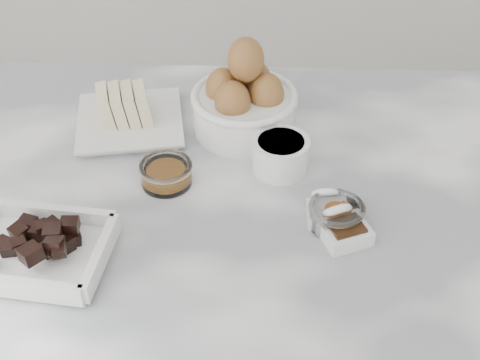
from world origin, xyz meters
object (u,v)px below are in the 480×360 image
butter_plate (127,113)px  salt_spoon (327,209)px  honey_bowl (166,173)px  sugar_ramekin (281,153)px  zest_bowl (336,214)px  vanilla_spoon (343,228)px  chocolate_dish (35,248)px  egg_bowl (244,101)px

butter_plate → salt_spoon: bearing=-33.3°
butter_plate → honey_bowl: butter_plate is taller
sugar_ramekin → zest_bowl: sugar_ramekin is taller
vanilla_spoon → chocolate_dish: bearing=-171.4°
zest_bowl → honey_bowl: bearing=162.0°
vanilla_spoon → butter_plate: bearing=143.7°
vanilla_spoon → salt_spoon: size_ratio=1.29×
butter_plate → vanilla_spoon: butter_plate is taller
chocolate_dish → butter_plate: (0.07, 0.30, 0.00)m
butter_plate → sugar_ramekin: (0.24, -0.10, 0.00)m
sugar_ramekin → honey_bowl: (-0.16, -0.04, -0.01)m
egg_bowl → salt_spoon: bearing=-59.2°
butter_plate → salt_spoon: 0.37m
sugar_ramekin → egg_bowl: size_ratio=0.50×
butter_plate → zest_bowl: size_ratio=2.50×
zest_bowl → vanilla_spoon: 0.02m
honey_bowl → vanilla_spoon: (0.25, -0.10, -0.00)m
sugar_ramekin → egg_bowl: bearing=119.9°
honey_bowl → chocolate_dish: bearing=-132.4°
butter_plate → chocolate_dish: bearing=-102.4°
butter_plate → sugar_ramekin: butter_plate is taller
chocolate_dish → egg_bowl: (0.25, 0.30, 0.03)m
sugar_ramekin → butter_plate: bearing=157.8°
sugar_ramekin → salt_spoon: (0.06, -0.10, -0.01)m
honey_bowl → zest_bowl: 0.25m
chocolate_dish → salt_spoon: (0.37, 0.10, -0.01)m
sugar_ramekin → honey_bowl: sugar_ramekin is taller
butter_plate → vanilla_spoon: bearing=-36.3°
salt_spoon → sugar_ramekin: bearing=121.6°
sugar_ramekin → egg_bowl: egg_bowl is taller
honey_bowl → salt_spoon: bearing=-15.3°
chocolate_dish → sugar_ramekin: 0.37m
vanilla_spoon → zest_bowl: bearing=109.4°
chocolate_dish → vanilla_spoon: (0.39, 0.06, -0.01)m
chocolate_dish → butter_plate: 0.31m
butter_plate → egg_bowl: egg_bowl is taller
butter_plate → egg_bowl: size_ratio=1.14×
butter_plate → salt_spoon: size_ratio=2.84×
vanilla_spoon → honey_bowl: bearing=157.9°
chocolate_dish → zest_bowl: size_ratio=2.59×
honey_bowl → vanilla_spoon: size_ratio=0.89×
zest_bowl → vanilla_spoon: bearing=-70.6°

